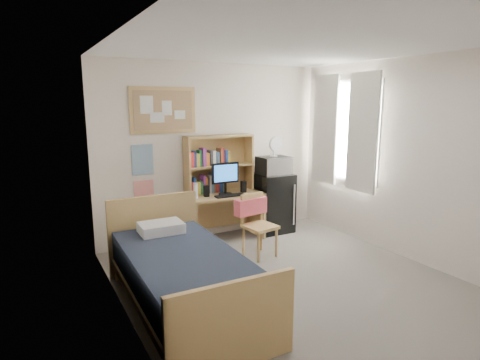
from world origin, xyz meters
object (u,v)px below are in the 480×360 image
desk_chair (260,226)px  desk_fan (274,148)px  monitor (225,179)px  microwave (274,165)px  mini_fridge (272,202)px  speaker_left (206,191)px  bed (185,281)px  bulletin_board (163,110)px  desk (224,217)px  speaker_right (244,187)px

desk_chair → desk_fan: bearing=39.2°
monitor → microwave: (0.87, 0.05, 0.14)m
mini_fridge → speaker_left: bearing=-176.0°
desk_chair → bed: size_ratio=0.40×
monitor → desk_fan: 0.96m
desk_chair → mini_fridge: bearing=39.9°
speaker_left → microwave: microwave is taller
desk_fan → mini_fridge: bearing=90.0°
desk_chair → microwave: size_ratio=1.78×
bulletin_board → bed: bearing=-103.9°
desk_chair → mini_fridge: size_ratio=0.90×
bulletin_board → mini_fridge: 2.22m
desk_chair → speaker_left: size_ratio=5.13×
bulletin_board → desk: bulletin_board is taller
desk → bed: desk is taller
desk_fan → microwave: bearing=0.0°
bulletin_board → desk_chair: 2.08m
desk_chair → speaker_right: speaker_right is taller
speaker_left → speaker_right: 0.60m
microwave → speaker_left: bearing=-177.0°
desk_chair → desk: bearing=89.7°
bed → monitor: bearing=52.6°
desk_chair → microwave: microwave is taller
bed → desk_fan: desk_fan is taller
mini_fridge → speaker_left: size_ratio=5.67×
mini_fridge → bed: size_ratio=0.45×
bulletin_board → microwave: bulletin_board is taller
monitor → bed: bearing=-127.3°
bed → microwave: microwave is taller
desk → mini_fridge: size_ratio=1.22×
bulletin_board → desk_chair: size_ratio=1.12×
bed → speaker_right: 2.28m
monitor → mini_fridge: bearing=5.7°
speaker_left → desk_fan: (1.17, 0.04, 0.55)m
desk → desk_fan: desk_fan is taller
desk → speaker_right: size_ratio=6.65×
bed → speaker_right: speaker_right is taller
bulletin_board → desk_fan: size_ratio=3.38×
mini_fridge → speaker_right: mini_fridge is taller
monitor → bulletin_board: bearing=157.3°
desk_chair → bulletin_board: bearing=120.5°
mini_fridge → desk_fan: desk_fan is taller
speaker_left → microwave: bearing=3.3°
monitor → desk_chair: bearing=-79.9°
desk_fan → desk: bearing=-179.8°
speaker_right → desk_fan: desk_fan is taller
desk → desk_fan: size_ratio=4.07×
mini_fridge → monitor: 0.99m
bulletin_board → speaker_right: bearing=-18.0°
desk → speaker_right: bearing=-11.3°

